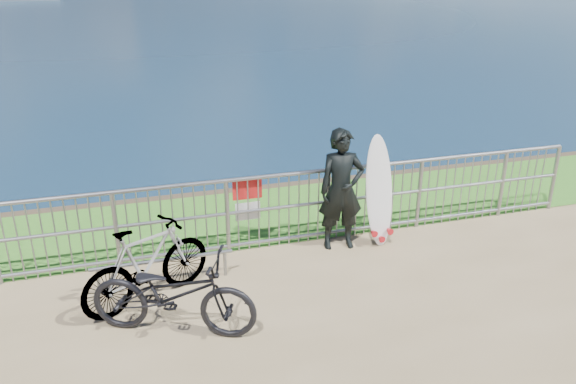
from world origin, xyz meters
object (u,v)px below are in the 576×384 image
object	(u,v)px
surfer	(341,190)
bicycle_far	(147,264)
bicycle_near	(173,294)
surfboard	(379,195)

from	to	relation	value
surfer	bicycle_far	xyz separation A→B (m)	(-2.76, -0.70, -0.37)
bicycle_far	bicycle_near	bearing A→B (deg)	170.53
surfboard	bicycle_far	world-z (taller)	surfboard
surfer	bicycle_far	size ratio (longest dim) A/B	1.03
surfer	bicycle_far	bearing A→B (deg)	-158.62
bicycle_near	bicycle_far	distance (m)	0.75
surfboard	bicycle_near	world-z (taller)	surfboard
surfboard	bicycle_near	distance (m)	3.41
surfer	surfboard	world-z (taller)	surfer
surfer	bicycle_near	bearing A→B (deg)	-143.60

